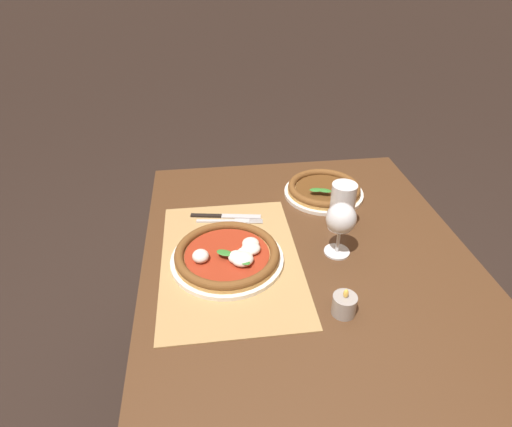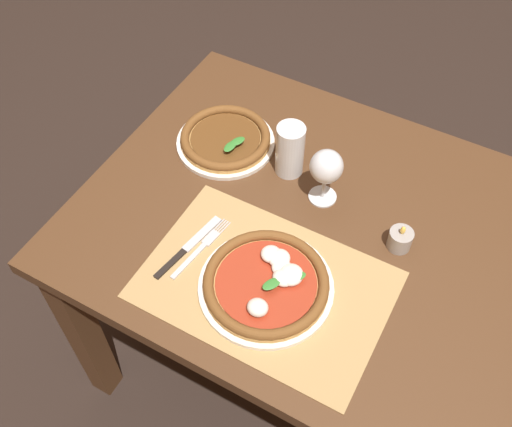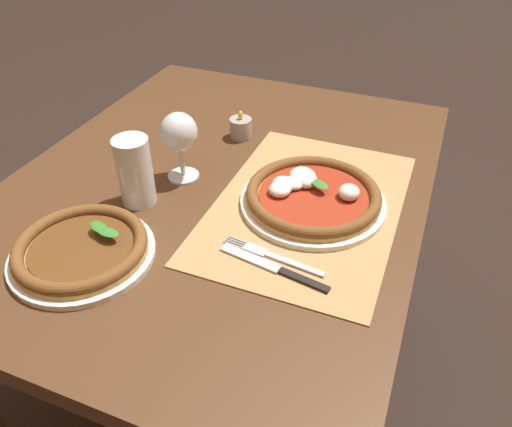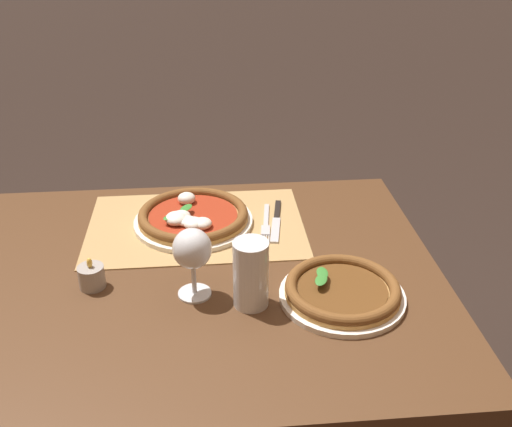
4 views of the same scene
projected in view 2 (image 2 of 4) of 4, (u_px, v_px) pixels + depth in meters
ground_plane at (298, 355)px, 2.02m from camera, size 24.00×24.00×0.00m
dining_table at (312, 250)px, 1.52m from camera, size 1.13×0.89×0.74m
paper_placemat at (265, 285)px, 1.32m from camera, size 0.54×0.37×0.00m
pizza_near at (267, 283)px, 1.30m from camera, size 0.30×0.30×0.05m
pizza_far at (225, 139)px, 1.58m from camera, size 0.26×0.26×0.04m
wine_glass at (326, 168)px, 1.40m from camera, size 0.08×0.08×0.16m
pint_glass at (290, 151)px, 1.48m from camera, size 0.07×0.07×0.15m
fork at (201, 248)px, 1.38m from camera, size 0.04×0.20×0.00m
knife at (188, 247)px, 1.38m from camera, size 0.05×0.21×0.01m
votive_candle at (400, 240)px, 1.37m from camera, size 0.06×0.06×0.07m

